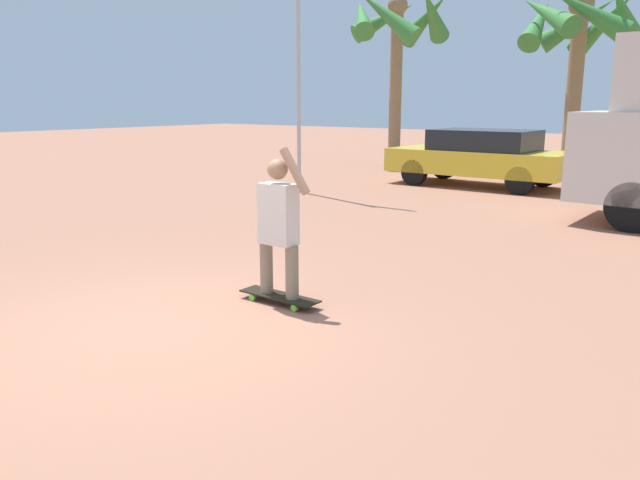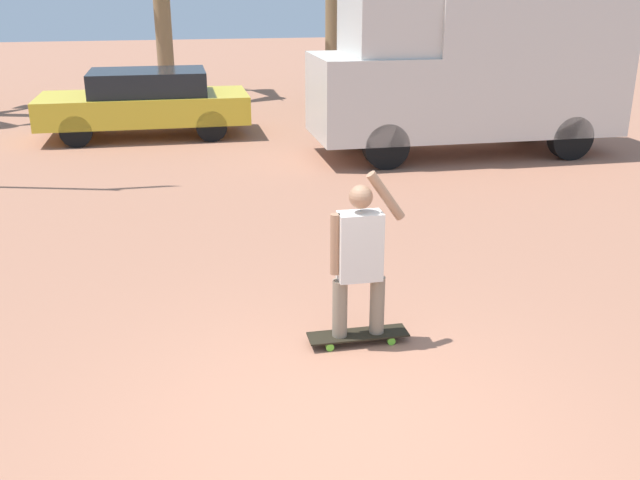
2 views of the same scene
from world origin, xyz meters
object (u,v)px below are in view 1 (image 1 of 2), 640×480
palm_tree_far_left (398,26)px  person_skateboarder (278,220)px  flagpole (302,19)px  skateboard (279,297)px  parked_car_yellow (481,156)px  palm_tree_center_background (579,26)px

palm_tree_far_left → person_skateboarder: bearing=-63.8°
flagpole → person_skateboarder: bearing=-52.9°
skateboard → person_skateboarder: person_skateboarder is taller
palm_tree_far_left → skateboard: bearing=-63.8°
person_skateboarder → parked_car_yellow: bearing=101.9°
flagpole → palm_tree_center_background: bearing=71.2°
palm_tree_far_left → palm_tree_center_background: bearing=23.8°
person_skateboarder → flagpole: flagpole is taller
person_skateboarder → flagpole: bearing=127.1°
parked_car_yellow → palm_tree_far_left: bearing=141.6°
palm_tree_center_background → palm_tree_far_left: (-5.19, -2.29, 0.16)m
parked_car_yellow → palm_tree_far_left: size_ratio=0.77×
parked_car_yellow → palm_tree_center_background: (0.43, 6.07, 3.66)m
palm_tree_center_background → palm_tree_far_left: 5.68m
person_skateboarder → flagpole: size_ratio=0.24×
person_skateboarder → flagpole: (-5.06, 6.68, 3.03)m
parked_car_yellow → palm_tree_far_left: 7.18m
person_skateboarder → palm_tree_center_background: (-1.74, 16.39, 3.51)m
skateboard → person_skateboarder: (-0.00, 0.00, 0.83)m
flagpole → palm_tree_far_left: bearing=104.2°
parked_car_yellow → palm_tree_center_background: palm_tree_center_background is taller
palm_tree_center_background → flagpole: flagpole is taller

